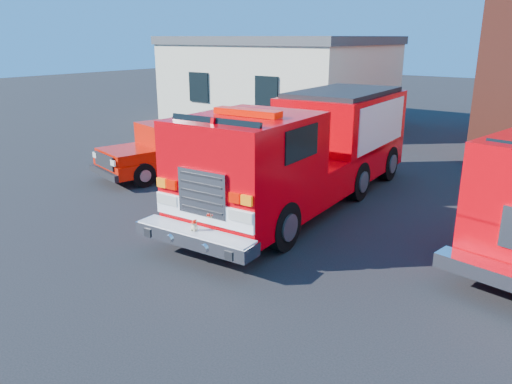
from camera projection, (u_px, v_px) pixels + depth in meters
The scene contains 4 objects.
ground at pixel (287, 233), 11.45m from camera, with size 100.00×100.00×0.00m, color black.
side_building at pixel (280, 79), 25.87m from camera, with size 10.20×8.20×4.35m.
fire_engine at pixel (307, 149), 13.19m from camera, with size 3.12×9.42×2.86m.
pickup_truck at pixel (177, 149), 16.39m from camera, with size 3.05×5.45×1.69m.
Camera 1 is at (5.78, -8.97, 4.32)m, focal length 35.00 mm.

